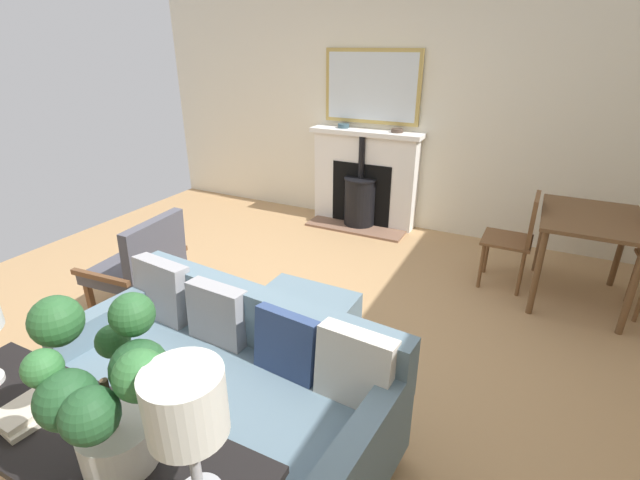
% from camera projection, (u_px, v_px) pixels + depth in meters
% --- Properties ---
extents(ground_plane, '(5.20, 6.02, 0.01)m').
position_uv_depth(ground_plane, '(271.00, 332.00, 3.38)').
color(ground_plane, tan).
extents(wall_left, '(0.12, 6.02, 2.85)m').
position_uv_depth(wall_left, '(392.00, 99.00, 4.93)').
color(wall_left, silver).
rests_on(wall_left, ground).
extents(fireplace, '(0.55, 1.29, 1.11)m').
position_uv_depth(fireplace, '(364.00, 184.00, 5.22)').
color(fireplace, brown).
rests_on(fireplace, ground).
extents(mirror_over_mantel, '(0.04, 1.10, 0.78)m').
position_uv_depth(mirror_over_mantel, '(372.00, 87.00, 4.90)').
color(mirror_over_mantel, tan).
extents(mantel_bowl_near, '(0.13, 0.13, 0.05)m').
position_uv_depth(mantel_bowl_near, '(344.00, 125.00, 5.11)').
color(mantel_bowl_near, '#334C56').
rests_on(mantel_bowl_near, fireplace).
extents(mantel_bowl_far, '(0.13, 0.13, 0.04)m').
position_uv_depth(mantel_bowl_far, '(397.00, 130.00, 4.85)').
color(mantel_bowl_far, '#47382D').
rests_on(mantel_bowl_far, fireplace).
extents(sofa, '(0.98, 1.85, 0.80)m').
position_uv_depth(sofa, '(229.00, 382.00, 2.37)').
color(sofa, '#B2B2B7').
rests_on(sofa, ground).
extents(ottoman, '(0.61, 0.67, 0.39)m').
position_uv_depth(ottoman, '(301.00, 321.00, 3.09)').
color(ottoman, '#B2B2B7').
rests_on(ottoman, ground).
extents(armchair_accent, '(0.72, 0.63, 0.81)m').
position_uv_depth(armchair_accent, '(142.00, 261.00, 3.48)').
color(armchair_accent, brown).
rests_on(armchair_accent, ground).
extents(console_table, '(0.42, 1.45, 0.76)m').
position_uv_depth(console_table, '(83.00, 451.00, 1.59)').
color(console_table, black).
rests_on(console_table, ground).
extents(table_lamp_far_end, '(0.22, 0.22, 0.46)m').
position_uv_depth(table_lamp_far_end, '(186.00, 409.00, 1.19)').
color(table_lamp_far_end, '#B2B2B7').
rests_on(table_lamp_far_end, console_table).
extents(potted_plant, '(0.41, 0.51, 0.54)m').
position_uv_depth(potted_plant, '(105.00, 385.00, 1.33)').
color(potted_plant, silver).
rests_on(potted_plant, console_table).
extents(book_stack, '(0.28, 0.20, 0.04)m').
position_uv_depth(book_stack, '(36.00, 407.00, 1.64)').
color(book_stack, beige).
rests_on(book_stack, console_table).
extents(dining_table, '(0.92, 0.72, 0.75)m').
position_uv_depth(dining_table, '(589.00, 230.00, 3.56)').
color(dining_table, brown).
rests_on(dining_table, ground).
extents(dining_chair_near_fireplace, '(0.40, 0.40, 0.86)m').
position_uv_depth(dining_chair_near_fireplace, '(519.00, 234.00, 3.82)').
color(dining_chair_near_fireplace, brown).
rests_on(dining_chair_near_fireplace, ground).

